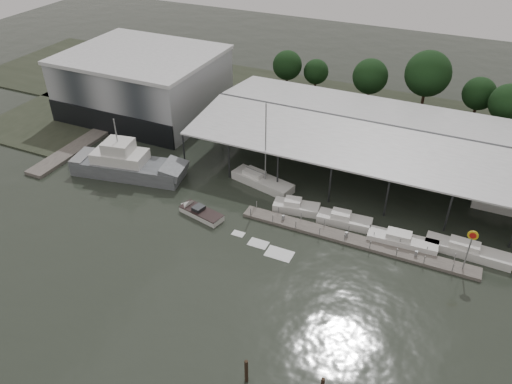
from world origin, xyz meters
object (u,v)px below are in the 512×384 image
at_px(grey_trawler, 128,165).
at_px(white_sailboat, 262,181).
at_px(speedboat_underway, 198,212).
at_px(shell_fuel_sign, 470,243).

height_order(grey_trawler, white_sailboat, white_sailboat).
xyz_separation_m(white_sailboat, speedboat_underway, (-4.46, -9.52, -0.26)).
bearing_deg(shell_fuel_sign, grey_trawler, 178.42).
xyz_separation_m(shell_fuel_sign, grey_trawler, (-44.94, 1.24, -2.35)).
relative_size(shell_fuel_sign, grey_trawler, 0.33).
relative_size(grey_trawler, speedboat_underway, 0.97).
relative_size(shell_fuel_sign, white_sailboat, 0.45).
bearing_deg(grey_trawler, speedboat_underway, -27.47).
distance_m(grey_trawler, white_sailboat, 18.89).
bearing_deg(grey_trawler, white_sailboat, 6.00).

